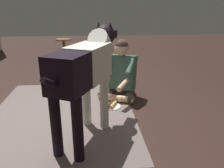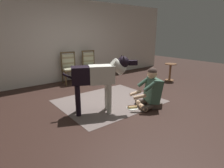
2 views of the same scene
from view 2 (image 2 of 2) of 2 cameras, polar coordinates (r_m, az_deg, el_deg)
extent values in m
plane|color=#33201A|center=(4.36, 2.50, -5.59)|extent=(15.44, 15.44, 0.00)
cube|color=silver|center=(6.36, -13.84, 12.75)|extent=(8.92, 0.10, 2.60)
cube|color=#72635E|center=(4.42, -0.84, -5.23)|extent=(2.24, 1.83, 0.01)
cylinder|color=brown|center=(5.86, -10.09, 1.92)|extent=(0.04, 0.04, 0.42)
cylinder|color=brown|center=(5.75, -14.04, 1.44)|extent=(0.04, 0.04, 0.42)
cylinder|color=brown|center=(6.24, -11.25, 2.73)|extent=(0.04, 0.04, 0.42)
cylinder|color=brown|center=(6.15, -14.97, 2.29)|extent=(0.04, 0.04, 0.42)
cube|color=brown|center=(5.95, -12.72, 4.26)|extent=(0.54, 0.54, 0.04)
cube|color=#BEBD9B|center=(5.94, -12.74, 4.62)|extent=(0.50, 0.50, 0.04)
cylinder|color=brown|center=(6.15, -11.51, 7.36)|extent=(0.04, 0.04, 0.52)
cylinder|color=brown|center=(6.05, -15.31, 6.98)|extent=(0.04, 0.04, 0.52)
cube|color=brown|center=(6.07, -13.54, 9.41)|extent=(0.46, 0.13, 0.04)
cube|color=#BEBD9B|center=(6.10, -13.39, 7.08)|extent=(0.38, 0.12, 0.40)
cube|color=#9C8D69|center=(6.09, -13.44, 7.91)|extent=(0.39, 0.13, 0.06)
cube|color=#9C8D69|center=(6.11, -13.33, 6.26)|extent=(0.39, 0.13, 0.06)
cylinder|color=brown|center=(6.26, -3.81, 3.04)|extent=(0.04, 0.04, 0.42)
cylinder|color=brown|center=(6.09, -7.27, 2.57)|extent=(0.04, 0.04, 0.42)
cylinder|color=brown|center=(6.63, -5.52, 3.71)|extent=(0.04, 0.04, 0.42)
cylinder|color=brown|center=(6.46, -8.83, 3.27)|extent=(0.04, 0.04, 0.42)
cube|color=brown|center=(6.31, -6.42, 5.20)|extent=(0.51, 0.51, 0.04)
cube|color=#BEBD9B|center=(6.30, -6.43, 5.54)|extent=(0.47, 0.47, 0.04)
cylinder|color=brown|center=(6.54, -5.64, 8.08)|extent=(0.04, 0.04, 0.52)
cylinder|color=brown|center=(6.37, -9.02, 7.76)|extent=(0.04, 0.04, 0.52)
cube|color=brown|center=(6.42, -7.38, 10.05)|extent=(0.46, 0.09, 0.04)
cube|color=#BEBD9B|center=(6.45, -7.31, 7.84)|extent=(0.38, 0.09, 0.40)
cube|color=#9C8D69|center=(6.44, -7.33, 8.62)|extent=(0.39, 0.10, 0.06)
cube|color=#9C8D69|center=(6.46, -7.28, 7.05)|extent=(0.39, 0.10, 0.06)
cube|color=brown|center=(4.20, 12.69, -5.94)|extent=(0.36, 0.41, 0.12)
cylinder|color=brown|center=(4.01, 11.57, -6.90)|extent=(0.40, 0.11, 0.11)
cylinder|color=#ECBB91|center=(4.01, 9.18, -6.84)|extent=(0.22, 0.37, 0.09)
cylinder|color=brown|center=(4.27, 9.86, -5.36)|extent=(0.34, 0.38, 0.11)
cylinder|color=#ECBB91|center=(4.16, 8.31, -5.97)|extent=(0.26, 0.36, 0.09)
cube|color=#3F624F|center=(4.08, 12.48, -1.90)|extent=(0.44, 0.49, 0.54)
cylinder|color=#3F624F|center=(3.83, 11.72, -0.69)|extent=(0.30, 0.20, 0.24)
cylinder|color=#ECBB91|center=(3.87, 8.52, -3.89)|extent=(0.26, 0.21, 0.12)
cylinder|color=#3F624F|center=(4.14, 9.73, 0.65)|extent=(0.30, 0.20, 0.24)
cylinder|color=#ECBB91|center=(4.09, 7.26, -2.74)|extent=(0.28, 0.15, 0.12)
sphere|color=#ECBB91|center=(3.97, 12.30, 3.09)|extent=(0.21, 0.21, 0.21)
sphere|color=#45342E|center=(3.97, 12.33, 3.61)|extent=(0.19, 0.19, 0.19)
cylinder|color=silver|center=(3.90, -1.56, -3.45)|extent=(0.10, 0.10, 0.61)
cylinder|color=silver|center=(3.70, -0.88, -4.54)|extent=(0.10, 0.10, 0.61)
cylinder|color=black|center=(3.84, -10.57, -4.07)|extent=(0.10, 0.10, 0.61)
cylinder|color=black|center=(3.63, -10.40, -5.23)|extent=(0.10, 0.10, 0.61)
cube|color=silver|center=(3.64, -3.26, 3.00)|extent=(0.57, 0.49, 0.35)
cube|color=black|center=(3.60, -9.08, 2.67)|extent=(0.51, 0.45, 0.34)
cylinder|color=silver|center=(3.68, 1.84, 5.36)|extent=(0.41, 0.35, 0.34)
sphere|color=black|center=(3.70, 3.47, 6.73)|extent=(0.24, 0.24, 0.24)
cube|color=black|center=(3.76, 6.37, 6.54)|extent=(0.20, 0.17, 0.09)
cone|color=black|center=(3.75, 3.01, 8.22)|extent=(0.11, 0.11, 0.11)
cone|color=black|center=(3.62, 3.63, 7.93)|extent=(0.11, 0.11, 0.11)
cylinder|color=black|center=(3.60, -12.63, 1.91)|extent=(0.30, 0.17, 0.21)
cylinder|color=white|center=(4.05, 6.29, -7.36)|extent=(0.25, 0.25, 0.01)
cylinder|color=#E4C175|center=(4.02, 6.40, -7.08)|extent=(0.19, 0.12, 0.05)
cylinder|color=#E4C175|center=(4.05, 6.20, -6.85)|extent=(0.19, 0.12, 0.05)
cylinder|color=#A4482E|center=(4.03, 6.31, -6.87)|extent=(0.20, 0.12, 0.04)
cylinder|color=brown|center=(6.49, 17.42, 3.39)|extent=(0.07, 0.07, 0.55)
cylinder|color=brown|center=(6.55, 17.23, 1.14)|extent=(0.28, 0.28, 0.02)
cylinder|color=brown|center=(6.44, 17.63, 5.89)|extent=(0.38, 0.38, 0.02)
camera|label=1|loc=(2.89, -41.24, 6.64)|focal=35.53mm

